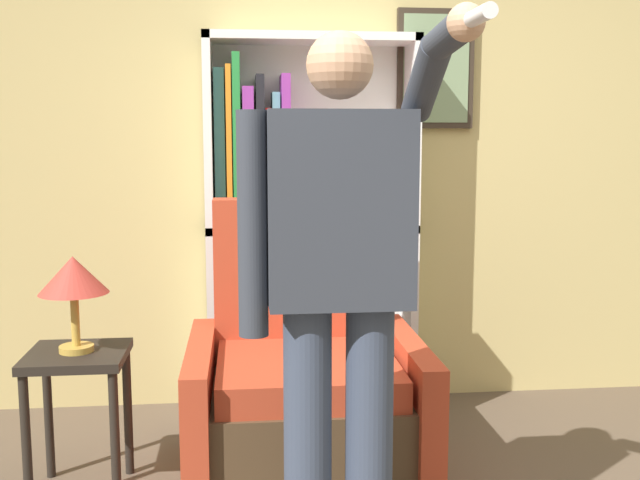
{
  "coord_description": "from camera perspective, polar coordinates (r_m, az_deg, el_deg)",
  "views": [
    {
      "loc": [
        -0.59,
        -1.92,
        1.42
      ],
      "look_at": [
        -0.32,
        0.67,
        1.06
      ],
      "focal_mm": 42.0,
      "sensor_mm": 36.0,
      "label": 1
    }
  ],
  "objects": [
    {
      "name": "wall_back",
      "position": [
        4.0,
        2.56,
        7.62
      ],
      "size": [
        8.0,
        0.11,
        2.8
      ],
      "color": "tan",
      "rests_on": "ground_plane"
    },
    {
      "name": "bookcase",
      "position": [
        3.83,
        -2.79,
        0.48
      ],
      "size": [
        1.06,
        0.28,
        1.92
      ],
      "color": "white",
      "rests_on": "ground_plane"
    },
    {
      "name": "armchair",
      "position": [
        3.23,
        -1.19,
        -11.38
      ],
      "size": [
        0.96,
        0.88,
        1.15
      ],
      "color": "#4C3823",
      "rests_on": "ground_plane"
    },
    {
      "name": "person_standing",
      "position": [
        2.27,
        1.44,
        -3.02
      ],
      "size": [
        0.58,
        0.78,
        1.73
      ],
      "color": "#384256",
      "rests_on": "ground_plane"
    },
    {
      "name": "side_table",
      "position": [
        3.15,
        -17.96,
        -10.21
      ],
      "size": [
        0.38,
        0.38,
        0.58
      ],
      "color": "black",
      "rests_on": "ground_plane"
    },
    {
      "name": "table_lamp",
      "position": [
        3.05,
        -18.28,
        -2.82
      ],
      "size": [
        0.27,
        0.27,
        0.38
      ],
      "color": "gold",
      "rests_on": "side_table"
    }
  ]
}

